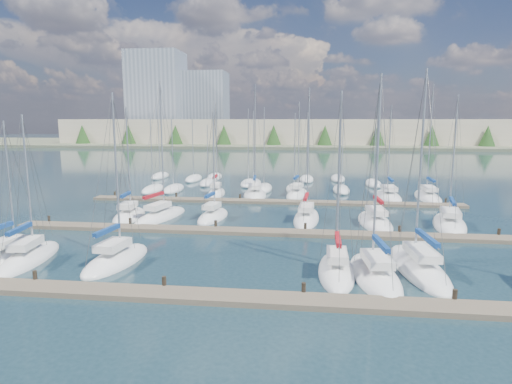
# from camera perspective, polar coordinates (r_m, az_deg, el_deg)

# --- Properties ---
(ground) EXTENTS (400.00, 400.00, 0.00)m
(ground) POSITION_cam_1_polar(r_m,az_deg,el_deg) (80.40, 3.93, 2.61)
(ground) COLOR #203841
(ground) RESTS_ON ground
(dock_near) EXTENTS (44.00, 1.93, 1.10)m
(dock_near) POSITION_cam_1_polar(r_m,az_deg,el_deg) (24.08, -3.51, -13.87)
(dock_near) COLOR #6B5E4C
(dock_near) RESTS_ON ground
(dock_mid) EXTENTS (44.00, 1.93, 1.10)m
(dock_mid) POSITION_cam_1_polar(r_m,az_deg,el_deg) (37.21, 0.37, -5.34)
(dock_mid) COLOR #6B5E4C
(dock_mid) RESTS_ON ground
(dock_far) EXTENTS (44.00, 1.93, 1.10)m
(dock_far) POSITION_cam_1_polar(r_m,az_deg,el_deg) (50.80, 2.16, -1.30)
(dock_far) COLOR #6B5E4C
(dock_far) RESTS_ON ground
(sailboat_m) EXTENTS (4.72, 9.61, 12.74)m
(sailboat_m) POSITION_cam_1_polar(r_m,az_deg,el_deg) (43.85, 24.38, -3.88)
(sailboat_m) COLOR white
(sailboat_m) RESTS_ON ground
(sailboat_f) EXTENTS (3.39, 9.85, 13.68)m
(sailboat_f) POSITION_cam_1_polar(r_m,az_deg,el_deg) (30.45, 20.82, -9.35)
(sailboat_f) COLOR white
(sailboat_f) RESTS_ON ground
(sailboat_j) EXTENTS (3.00, 6.81, 11.45)m
(sailboat_j) POSITION_cam_1_polar(r_m,az_deg,el_deg) (43.07, -5.76, -3.27)
(sailboat_j) COLOR white
(sailboat_j) RESTS_ON ground
(sailboat_c) EXTENTS (3.51, 7.51, 12.29)m
(sailboat_c) POSITION_cam_1_polar(r_m,az_deg,el_deg) (31.42, -18.12, -8.61)
(sailboat_c) COLOR white
(sailboat_c) RESTS_ON ground
(sailboat_r) EXTENTS (2.97, 9.23, 14.81)m
(sailboat_r) POSITION_cam_1_polar(r_m,az_deg,el_deg) (57.94, 21.91, -0.60)
(sailboat_r) COLOR white
(sailboat_r) RESTS_ON ground
(sailboat_q) EXTENTS (3.01, 8.53, 12.33)m
(sailboat_q) POSITION_cam_1_polar(r_m,az_deg,el_deg) (56.47, 17.18, -0.60)
(sailboat_q) COLOR white
(sailboat_q) RESTS_ON ground
(sailboat_i) EXTENTS (4.31, 9.02, 14.17)m
(sailboat_i) POSITION_cam_1_polar(r_m,az_deg,el_deg) (43.95, -12.60, -3.19)
(sailboat_i) COLOR white
(sailboat_i) RESTS_ON ground
(sailboat_n) EXTENTS (2.49, 7.00, 12.68)m
(sailboat_n) POSITION_cam_1_polar(r_m,az_deg,el_deg) (56.54, -5.31, -0.16)
(sailboat_n) COLOR white
(sailboat_n) RESTS_ON ground
(sailboat_k) EXTENTS (2.99, 9.06, 13.53)m
(sailboat_k) POSITION_cam_1_polar(r_m,az_deg,el_deg) (42.51, 6.73, -3.46)
(sailboat_k) COLOR white
(sailboat_k) RESTS_ON ground
(sailboat_p) EXTENTS (3.56, 7.73, 12.77)m
(sailboat_p) POSITION_cam_1_polar(r_m,az_deg,el_deg) (55.89, 5.50, -0.30)
(sailboat_p) COLOR white
(sailboat_p) RESTS_ON ground
(sailboat_b) EXTENTS (3.46, 7.96, 10.85)m
(sailboat_b) POSITION_cam_1_polar(r_m,az_deg,el_deg) (34.23, -27.94, -7.78)
(sailboat_b) COLOR white
(sailboat_b) RESTS_ON ground
(sailboat_h) EXTENTS (3.31, 7.07, 11.75)m
(sailboat_h) POSITION_cam_1_polar(r_m,az_deg,el_deg) (44.97, -16.54, -3.08)
(sailboat_h) COLOR white
(sailboat_h) RESTS_ON ground
(sailboat_l) EXTENTS (3.26, 8.74, 13.01)m
(sailboat_l) POSITION_cam_1_polar(r_m,az_deg,el_deg) (42.19, 15.56, -3.87)
(sailboat_l) COLOR white
(sailboat_l) RESTS_ON ground
(sailboat_a) EXTENTS (2.40, 7.13, 10.44)m
(sailboat_a) POSITION_cam_1_polar(r_m,az_deg,el_deg) (35.18, -29.95, -7.48)
(sailboat_a) COLOR white
(sailboat_a) RESTS_ON ground
(sailboat_d) EXTENTS (2.49, 7.42, 12.26)m
(sailboat_d) POSITION_cam_1_polar(r_m,az_deg,el_deg) (28.35, 10.66, -10.26)
(sailboat_d) COLOR white
(sailboat_d) RESTS_ON ground
(sailboat_e) EXTENTS (3.39, 8.50, 13.21)m
(sailboat_e) POSITION_cam_1_polar(r_m,az_deg,el_deg) (28.16, 15.54, -10.60)
(sailboat_e) COLOR white
(sailboat_e) RESTS_ON ground
(sailboat_o) EXTENTS (3.66, 8.26, 14.95)m
(sailboat_o) POSITION_cam_1_polar(r_m,az_deg,el_deg) (55.35, -0.14, -0.34)
(sailboat_o) COLOR white
(sailboat_o) RESTS_ON ground
(distant_boats) EXTENTS (36.93, 20.75, 13.30)m
(distant_boats) POSITION_cam_1_polar(r_m,az_deg,el_deg) (64.72, -0.67, 1.19)
(distant_boats) COLOR #9EA0A5
(distant_boats) RESTS_ON ground
(shoreline) EXTENTS (400.00, 60.00, 38.00)m
(shoreline) POSITION_cam_1_polar(r_m,az_deg,el_deg) (170.38, 1.03, 8.81)
(shoreline) COLOR #666B51
(shoreline) RESTS_ON ground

